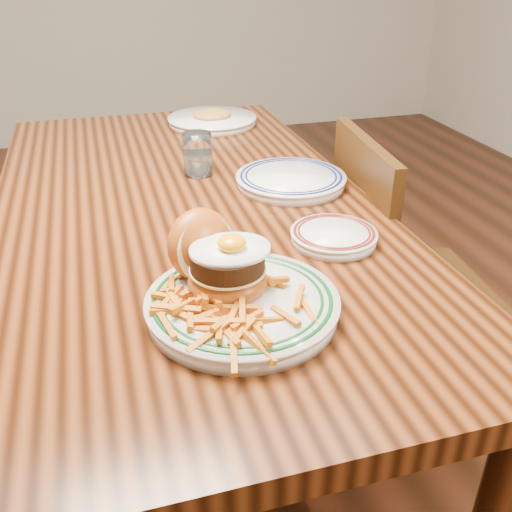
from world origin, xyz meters
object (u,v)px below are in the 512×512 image
object	(u,v)px
chair_right	(394,280)
main_plate	(235,288)
table	(187,235)
side_plate	(334,235)

from	to	relation	value
chair_right	main_plate	world-z (taller)	main_plate
table	side_plate	bearing A→B (deg)	-48.79
table	main_plate	distance (m)	0.48
side_plate	table	bearing A→B (deg)	148.16
chair_right	side_plate	bearing A→B (deg)	45.39
main_plate	table	bearing A→B (deg)	67.78
chair_right	side_plate	world-z (taller)	chair_right
table	main_plate	bearing A→B (deg)	-89.41
chair_right	side_plate	xyz separation A→B (m)	(-0.31, -0.25, 0.30)
table	side_plate	xyz separation A→B (m)	(0.25, -0.29, 0.10)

